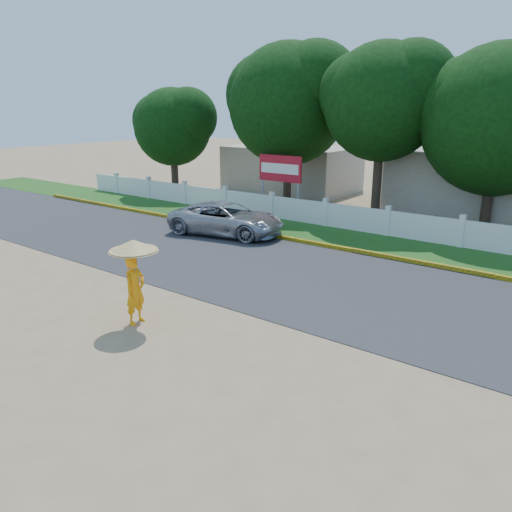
{
  "coord_description": "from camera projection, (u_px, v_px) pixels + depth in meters",
  "views": [
    {
      "loc": [
        8.0,
        -8.54,
        5.26
      ],
      "look_at": [
        0.0,
        2.0,
        1.3
      ],
      "focal_mm": 35.0,
      "sensor_mm": 36.0,
      "label": 1
    }
  ],
  "objects": [
    {
      "name": "building_far",
      "position": [
        291.0,
        169.0,
        32.55
      ],
      "size": [
        8.0,
        5.0,
        2.8
      ],
      "primitive_type": "cube",
      "color": "#B7AD99",
      "rests_on": "ground"
    },
    {
      "name": "billboard",
      "position": [
        280.0,
        172.0,
        25.07
      ],
      "size": [
        2.5,
        0.13,
        2.95
      ],
      "color": "gray",
      "rests_on": "ground"
    },
    {
      "name": "monk_with_parasol",
      "position": [
        134.0,
        269.0,
        12.26
      ],
      "size": [
        1.2,
        1.2,
        2.19
      ],
      "color": "#FF9A0D",
      "rests_on": "ground"
    },
    {
      "name": "fence",
      "position": [
        388.0,
        223.0,
        21.05
      ],
      "size": [
        40.0,
        0.1,
        1.1
      ],
      "primitive_type": "cube",
      "color": "silver",
      "rests_on": "ground"
    },
    {
      "name": "vehicle",
      "position": [
        227.0,
        219.0,
        21.24
      ],
      "size": [
        5.33,
        3.27,
        1.38
      ],
      "primitive_type": "imported",
      "rotation": [
        0.0,
        0.0,
        1.78
      ],
      "color": "#9D9EA4",
      "rests_on": "ground"
    },
    {
      "name": "grass_verge",
      "position": [
        372.0,
        243.0,
        20.09
      ],
      "size": [
        60.0,
        3.5,
        0.03
      ],
      "primitive_type": "cube",
      "color": "#2D601E",
      "rests_on": "ground"
    },
    {
      "name": "curb",
      "position": [
        353.0,
        250.0,
        18.78
      ],
      "size": [
        40.0,
        0.18,
        0.16
      ],
      "primitive_type": "cube",
      "color": "yellow",
      "rests_on": "ground"
    },
    {
      "name": "ground",
      "position": [
        208.0,
        323.0,
        12.66
      ],
      "size": [
        120.0,
        120.0,
        0.0
      ],
      "primitive_type": "plane",
      "color": "#9E8460",
      "rests_on": "ground"
    },
    {
      "name": "building_near",
      "position": [
        504.0,
        186.0,
        24.2
      ],
      "size": [
        10.0,
        6.0,
        3.2
      ],
      "primitive_type": "cube",
      "color": "#B7AD99",
      "rests_on": "ground"
    },
    {
      "name": "road",
      "position": [
        303.0,
        277.0,
        16.09
      ],
      "size": [
        60.0,
        7.0,
        0.02
      ],
      "primitive_type": "cube",
      "color": "#38383A",
      "rests_on": "ground"
    }
  ]
}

